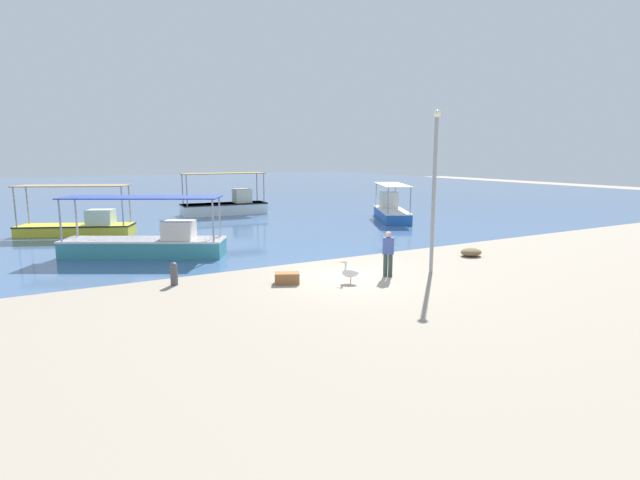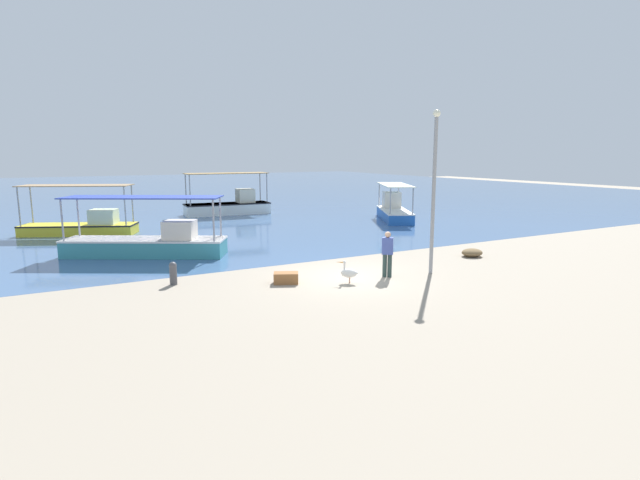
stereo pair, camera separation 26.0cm
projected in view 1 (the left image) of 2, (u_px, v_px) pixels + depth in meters
The scene contains 12 objects.
ground at pixel (350, 277), 18.35m from camera, with size 120.00×120.00×0.00m, color gray.
harbor_water at pixel (134, 191), 59.64m from camera, with size 110.00×90.00×0.00m, color #43638F.
fishing_boat_far_right at pixel (80, 225), 27.61m from camera, with size 6.24×3.99×2.76m.
fishing_boat_outer at pixel (226, 205), 36.97m from camera, with size 6.32×2.41×3.05m.
fishing_boat_near_right at pixel (148, 242), 21.93m from camera, with size 6.94×4.88×2.62m.
fishing_boat_far_left at pixel (391, 210), 34.12m from camera, with size 4.09×5.80×2.41m.
pelican at pixel (350, 273), 17.42m from camera, with size 0.68×0.62×0.80m.
lamp_post at pixel (434, 184), 18.41m from camera, with size 0.28×0.28×6.04m.
mooring_bollard at pixel (174, 273), 17.13m from camera, with size 0.26×0.26×0.81m.
fisherman_standing at pixel (388, 253), 18.22m from camera, with size 0.45×0.43×1.69m.
net_pile at pixel (471, 252), 22.01m from camera, with size 0.96×0.82×0.35m, color brown.
cargo_crate at pixel (287, 278), 17.39m from camera, with size 0.85×0.49×0.38m, color #965F35.
Camera 1 is at (-9.65, -15.04, 4.49)m, focal length 28.00 mm.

